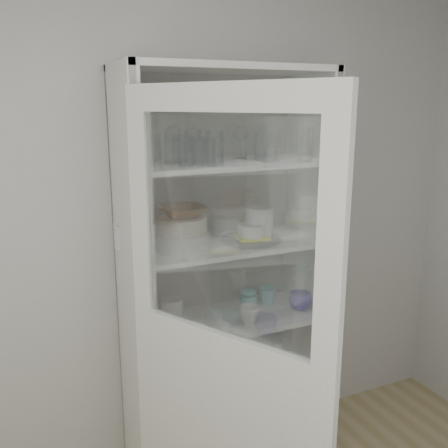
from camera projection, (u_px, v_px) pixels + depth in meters
name	position (u px, v px, depth m)	size (l,w,h in m)	color
wall_back	(171.00, 228.00, 2.58)	(3.60, 0.02, 2.60)	beige
pantry_cabinet	(219.00, 298.00, 2.60)	(1.00, 0.45, 2.10)	#B3B3B1
cupboard_door	(225.00, 388.00, 1.90)	(0.48, 0.80, 2.00)	#B3B3B1
tumbler_0	(186.00, 151.00, 2.17)	(0.07, 0.07, 0.13)	silver
tumbler_1	(208.00, 152.00, 2.16)	(0.06, 0.06, 0.12)	silver
tumbler_2	(201.00, 151.00, 2.19)	(0.06, 0.06, 0.13)	silver
tumbler_3	(215.00, 148.00, 2.19)	(0.08, 0.08, 0.15)	silver
tumbler_4	(270.00, 147.00, 2.33)	(0.07, 0.07, 0.14)	silver
tumbler_5	(306.00, 148.00, 2.36)	(0.06, 0.06, 0.13)	silver
tumbler_6	(303.00, 145.00, 2.36)	(0.07, 0.07, 0.15)	silver
tumbler_7	(172.00, 149.00, 2.25)	(0.07, 0.07, 0.14)	silver
tumbler_8	(180.00, 149.00, 2.29)	(0.07, 0.07, 0.13)	silver
tumbler_9	(193.00, 146.00, 2.28)	(0.08, 0.08, 0.15)	silver
tumbler_10	(214.00, 147.00, 2.30)	(0.07, 0.07, 0.15)	silver
tumbler_11	(262.00, 146.00, 2.41)	(0.07, 0.07, 0.14)	silver
goblet_0	(174.00, 141.00, 2.36)	(0.08, 0.08, 0.18)	silver
goblet_1	(194.00, 142.00, 2.38)	(0.08, 0.08, 0.17)	silver
goblet_2	(241.00, 140.00, 2.49)	(0.08, 0.08, 0.18)	silver
goblet_3	(265.00, 139.00, 2.55)	(0.08, 0.08, 0.18)	silver
plate_stack_front	(183.00, 241.00, 2.34)	(0.25, 0.25, 0.08)	silver
plate_stack_back	(136.00, 234.00, 2.39)	(0.21, 0.21, 0.11)	silver
cream_bowl	(182.00, 224.00, 2.32)	(0.23, 0.23, 0.07)	beige
terracotta_bowl	(182.00, 211.00, 2.30)	(0.22, 0.22, 0.05)	brown
glass_platter	(251.00, 239.00, 2.48)	(0.30, 0.30, 0.02)	silver
yellow_trivet	(251.00, 237.00, 2.48)	(0.15, 0.15, 0.01)	yellow
white_ramekin	(251.00, 230.00, 2.47)	(0.14, 0.14, 0.06)	silver
grey_bowl_stack	(259.00, 223.00, 2.52)	(0.14, 0.14, 0.16)	silver
mug_blue	(300.00, 301.00, 2.65)	(0.12, 0.12, 0.09)	navy
mug_teal	(267.00, 296.00, 2.72)	(0.10, 0.10, 0.09)	teal
mug_white	(249.00, 315.00, 2.46)	(0.10, 0.10, 0.10)	silver
teal_jar	(248.00, 301.00, 2.63)	(0.09, 0.09, 0.11)	teal
measuring_cups	(182.00, 327.00, 2.41)	(0.09, 0.09, 0.04)	#ADAEB1
white_canister	(172.00, 311.00, 2.47)	(0.11, 0.11, 0.13)	silver
cream_dish	(192.00, 394.00, 2.53)	(0.22, 0.22, 0.07)	beige
tin_box	(277.00, 371.00, 2.75)	(0.20, 0.14, 0.06)	#92929D
tumbler_12	(200.00, 149.00, 2.27)	(0.06, 0.06, 0.13)	silver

